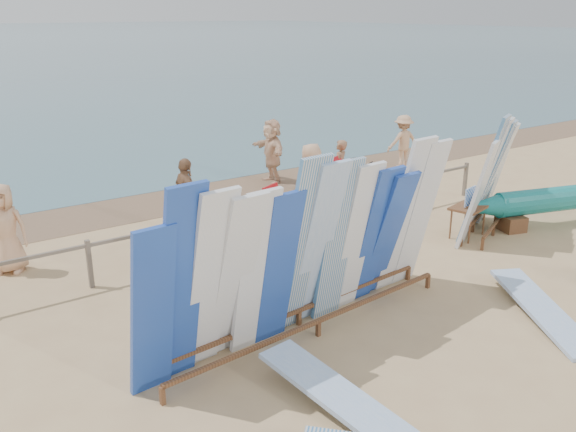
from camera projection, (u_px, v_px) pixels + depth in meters
ground at (372, 292)px, 10.73m from camera, size 160.00×160.00×0.00m
wet_sand_strip at (191, 195)px, 16.33m from camera, size 40.00×2.60×0.01m
fence at (277, 213)px, 12.86m from camera, size 12.08×0.08×0.90m
main_surfboard_rack at (310, 254)px, 9.03m from camera, size 5.75×1.19×2.85m
side_surfboard_rack at (488, 181)px, 13.11m from camera, size 2.41×1.55×2.73m
outrigger_canoe at (576, 198)px, 14.07m from camera, size 6.26×2.35×0.91m
vendor_table at (468, 221)px, 13.22m from camera, size 0.96×0.78×1.12m
flat_board_b at (542, 316)px, 9.86m from camera, size 1.74×2.65×0.25m
flat_board_a at (347, 415)px, 7.46m from camera, size 0.91×2.74×0.38m
beach_chair_left at (311, 209)px, 14.30m from camera, size 0.84×0.85×0.95m
beach_chair_right at (279, 213)px, 14.05m from camera, size 0.75×0.76×0.90m
stroller at (347, 185)px, 15.55m from camera, size 0.81×0.98×1.17m
beachgoer_7 at (339, 169)px, 15.90m from camera, size 0.64×0.54×1.54m
beachgoer_4 at (187, 197)px, 13.24m from camera, size 0.47×1.01×1.71m
beachgoer_6 at (311, 182)px, 14.24m from camera, size 0.44×0.89×1.80m
beachgoer_9 at (403, 141)px, 19.03m from camera, size 1.12×0.62×1.64m
beachgoer_0 at (5, 229)px, 11.30m from camera, size 0.93×0.78×1.72m
beachgoer_5 at (272, 151)px, 17.29m from camera, size 0.78×1.75×1.83m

